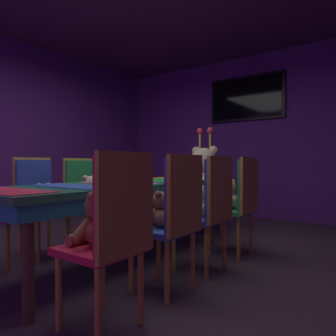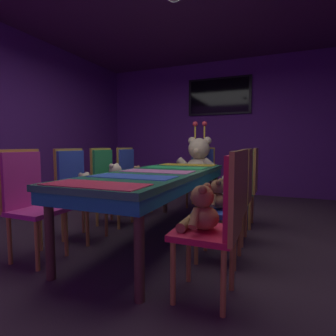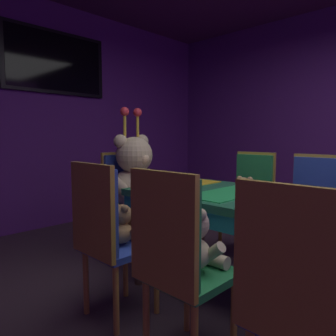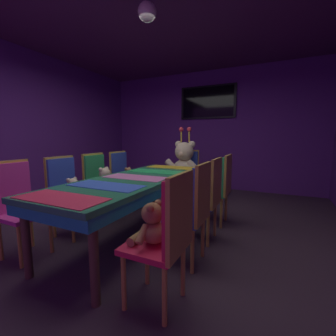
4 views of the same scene
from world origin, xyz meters
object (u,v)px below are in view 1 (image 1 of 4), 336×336
Objects in this scene: teddy_left_1 at (45,199)px; chair_right_3 at (242,196)px; banquet_table at (118,192)px; chair_left_3 at (118,188)px; throne_chair at (209,187)px; chair_left_1 at (37,196)px; teddy_right_1 at (160,211)px; teddy_left_2 at (91,192)px; teddy_left_3 at (126,191)px; chair_right_0 at (116,224)px; chair_right_2 at (212,202)px; teddy_right_3 at (229,196)px; teddy_right_2 at (198,204)px; chair_left_2 at (83,191)px; wall_tv at (246,98)px; king_teddy_bear at (203,176)px; teddy_right_0 at (98,222)px; chair_right_1 at (176,210)px.

chair_right_3 is at bearing 36.57° from teddy_left_1.
chair_left_3 reaches higher than banquet_table.
throne_chair reaches higher than teddy_left_1.
chair_left_1 reaches higher than teddy_right_1.
chair_left_1 is 2.80× the size of teddy_left_2.
teddy_left_3 is 2.38m from chair_right_0.
teddy_right_3 is (-0.13, 0.60, -0.01)m from chair_right_2.
teddy_right_2 is at bearing 20.08° from chair_left_1.
banquet_table is 0.76m from teddy_right_1.
chair_left_2 reaches higher than teddy_left_2.
wall_tv is (-0.70, 2.84, 1.48)m from teddy_right_2.
chair_right_0 is at bearing 98.74° from teddy_right_2.
chair_left_3 is 1.14m from king_teddy_bear.
chair_right_3 reaches higher than teddy_left_2.
chair_left_1 and chair_right_3 have the same top height.
teddy_right_0 is 0.25× the size of wall_tv.
chair_right_2 reaches higher than teddy_left_1.
throne_chair is (-0.86, 0.91, 0.00)m from chair_right_3.
king_teddy_bear is (-0.73, 2.50, 0.17)m from teddy_right_0.
teddy_right_3 reaches higher than banquet_table.
chair_right_1 and chair_right_3 have the same top height.
throne_chair is (-0.85, 2.06, 0.00)m from chair_right_1.
king_teddy_bear is (-0.70, 1.34, 0.19)m from teddy_right_2.
teddy_right_0 is at bearing 92.46° from teddy_right_1.
chair_left_2 is 1.00× the size of chair_right_1.
chair_left_2 is 3.08× the size of teddy_right_3.
chair_left_3 is at bearing 89.62° from chair_left_2.
wall_tv is at bearing 75.74° from teddy_left_2.
chair_left_1 is 0.75× the size of wall_tv.
throne_chair is at bearing -67.53° from chair_right_1.
chair_right_1 is 3.46× the size of teddy_right_2.
chair_right_2 reaches higher than teddy_right_2.
teddy_right_2 is (-0.14, 0.00, -0.02)m from chair_right_2.
chair_left_2 is at bearing 18.53° from chair_right_3.
teddy_right_1 is (1.57, -0.57, -0.02)m from chair_left_2.
banquet_table is 2.51× the size of chair_right_0.
chair_right_1 is 1.14m from chair_right_3.
teddy_right_3 is (1.58, 0.58, -0.01)m from chair_left_2.
wall_tv reaches higher than king_teddy_bear.
chair_right_0 reaches higher than teddy_right_3.
teddy_left_1 is 0.22× the size of wall_tv.
throne_chair is at bearing 51.64° from teddy_left_3.
throne_chair is (0.72, 0.91, 0.03)m from teddy_left_3.
chair_right_2 is 0.14m from teddy_right_2.
throne_chair is 1.97m from wall_tv.
teddy_left_2 is at bearing -39.32° from teddy_right_0.
throne_chair is at bearing 64.31° from teddy_left_2.
chair_left_3 is 3.47× the size of teddy_right_1.
chair_left_3 reaches higher than teddy_left_2.
teddy_right_1 is (0.71, -0.28, -0.08)m from banquet_table.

